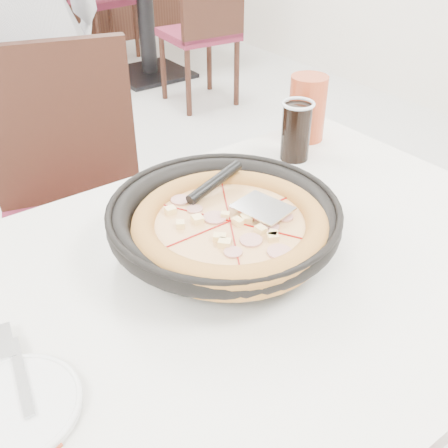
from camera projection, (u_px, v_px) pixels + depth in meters
floor at (18, 415)px, 1.53m from camera, size 7.00×7.00×0.00m
main_table at (236, 407)px, 1.11m from camera, size 1.23×0.85×0.75m
chair_far at (81, 229)px, 1.48m from camera, size 0.52×0.52×0.95m
trivet at (247, 248)px, 0.92m from camera, size 0.11×0.11×0.04m
pizza_pan at (224, 228)px, 0.93m from camera, size 0.38×0.38×0.01m
pizza at (230, 232)px, 0.89m from camera, size 0.34×0.34×0.02m
pizza_server at (263, 207)px, 0.89m from camera, size 0.09×0.10×0.00m
side_plate at (14, 409)px, 0.65m from camera, size 0.17×0.17×0.01m
fork at (21, 375)px, 0.69m from camera, size 0.04×0.14×0.00m
cola_glass at (296, 133)px, 1.21m from camera, size 0.07×0.07×0.13m
red_cup at (307, 108)px, 1.29m from camera, size 0.10×0.10×0.16m
diner_person at (19, 24)px, 1.67m from camera, size 0.72×0.52×1.82m
bg_table_right at (146, 25)px, 3.86m from camera, size 1.29×0.94×0.75m
bg_chair_right_near at (198, 30)px, 3.34m from camera, size 0.45×0.45×0.95m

